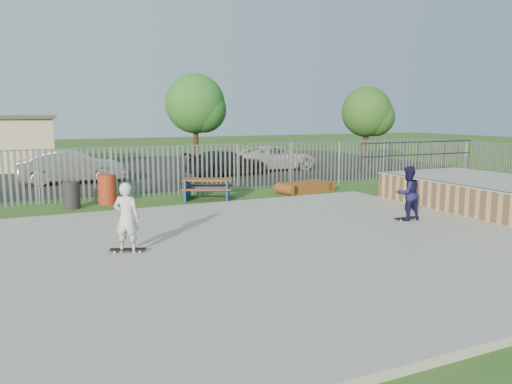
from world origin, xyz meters
name	(u,v)px	position (x,y,z in m)	size (l,w,h in m)	color
ground	(246,253)	(0.00, 0.00, 0.00)	(120.00, 120.00, 0.00)	#2C521C
concrete_slab	(246,250)	(0.00, 0.00, 0.07)	(15.00, 12.00, 0.15)	gray
quarter_pipe	(493,196)	(9.50, 1.04, 0.56)	(5.50, 7.05, 2.19)	tan
fence	(217,184)	(1.00, 4.59, 1.00)	(26.04, 16.02, 2.00)	gray
picnic_table	(208,189)	(1.74, 7.60, 0.40)	(2.35, 2.19, 0.79)	brown
funbox	(305,187)	(6.07, 7.49, 0.21)	(2.28, 1.44, 0.42)	brown
trash_bin_red	(107,189)	(-1.94, 8.12, 0.54)	(0.65, 0.65, 1.08)	maroon
trash_bin_grey	(72,195)	(-3.21, 7.72, 0.47)	(0.57, 0.57, 0.95)	#242426
parking_lot	(113,171)	(0.00, 19.00, 0.01)	(40.00, 18.00, 0.02)	black
car_silver	(72,167)	(-2.60, 14.40, 0.80)	(1.65, 4.74, 1.56)	#B5B4B9
car_dark	(227,163)	(5.18, 14.14, 0.68)	(1.85, 4.55, 1.32)	black
car_white	(275,158)	(8.70, 15.42, 0.73)	(2.35, 5.10, 1.42)	silver
tree_mid	(195,104)	(5.44, 20.15, 3.90)	(3.76, 3.76, 5.79)	#392917
tree_right	(367,112)	(15.99, 16.46, 3.39)	(3.27, 3.27, 5.05)	#3C2418
skateboard_a	(406,219)	(5.53, 0.74, 0.19)	(0.80, 0.22, 0.08)	black
skateboard_b	(128,250)	(-2.63, 0.72, 0.19)	(0.82, 0.47, 0.08)	black
skater_navy	(408,193)	(5.53, 0.74, 0.95)	(0.78, 0.61, 1.61)	#14143E
skater_white	(127,217)	(-2.63, 0.72, 0.95)	(0.59, 0.38, 1.61)	silver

